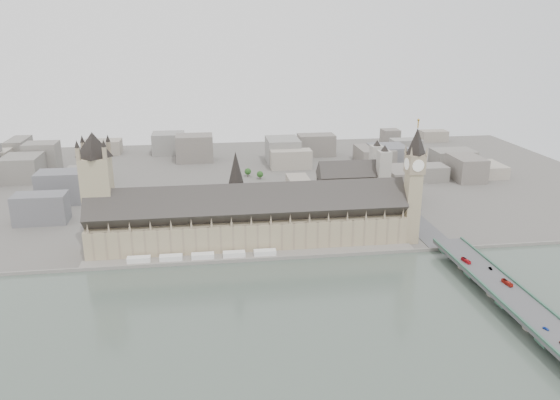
{
  "coord_description": "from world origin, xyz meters",
  "views": [
    {
      "loc": [
        -34.45,
        -412.7,
        180.08
      ],
      "look_at": [
        27.9,
        32.29,
        35.36
      ],
      "focal_mm": 35.0,
      "sensor_mm": 36.0,
      "label": 1
    }
  ],
  "objects": [
    {
      "name": "car_blue",
      "position": [
        158.47,
        -156.94,
        10.91
      ],
      "size": [
        2.86,
        4.18,
        1.32
      ],
      "primitive_type": "imported",
      "rotation": [
        0.0,
        0.0,
        0.37
      ],
      "color": "#193AA3",
      "rests_on": "westminster_bridge"
    },
    {
      "name": "river_terrace",
      "position": [
        0.0,
        -7.5,
        1.0
      ],
      "size": [
        270.0,
        15.0,
        2.0
      ],
      "primitive_type": "cube",
      "color": "slate",
      "rests_on": "ground"
    },
    {
      "name": "bridge_parapets",
      "position": [
        162.0,
        -132.0,
        10.82
      ],
      "size": [
        25.0,
        235.0,
        1.15
      ],
      "primitive_type": null,
      "color": "#315A47",
      "rests_on": "westminster_bridge"
    },
    {
      "name": "red_bus_south",
      "position": [
        166.69,
        -99.53,
        11.63
      ],
      "size": [
        3.69,
        10.14,
        2.76
      ],
      "primitive_type": "imported",
      "rotation": [
        0.0,
        0.0,
        0.14
      ],
      "color": "red",
      "rests_on": "westminster_bridge"
    },
    {
      "name": "red_bus_north",
      "position": [
        155.72,
        -60.81,
        11.59
      ],
      "size": [
        3.88,
        9.88,
        2.68
      ],
      "primitive_type": "imported",
      "rotation": [
        0.0,
        0.0,
        0.17
      ],
      "color": "red",
      "rests_on": "westminster_bridge"
    },
    {
      "name": "river_thames",
      "position": [
        0.0,
        -165.0,
        0.0
      ],
      "size": [
        600.0,
        600.0,
        0.0
      ],
      "primitive_type": "plane",
      "color": "#4C5A50",
      "rests_on": "ground"
    },
    {
      "name": "city_skyline_inland",
      "position": [
        0.0,
        245.0,
        19.0
      ],
      "size": [
        720.0,
        360.0,
        38.0
      ],
      "primitive_type": null,
      "color": "gray",
      "rests_on": "ground"
    },
    {
      "name": "car_approach",
      "position": [
        167.97,
        60.0,
        11.03
      ],
      "size": [
        2.78,
        5.62,
        1.57
      ],
      "primitive_type": "imported",
      "rotation": [
        0.0,
        0.0,
        -0.11
      ],
      "color": "gray",
      "rests_on": "westminster_bridge"
    },
    {
      "name": "embankment_wall",
      "position": [
        0.0,
        -15.0,
        1.5
      ],
      "size": [
        600.0,
        1.5,
        3.0
      ],
      "primitive_type": "cube",
      "color": "slate",
      "rests_on": "ground"
    },
    {
      "name": "terrace_tents",
      "position": [
        -40.0,
        -7.0,
        4.0
      ],
      "size": [
        118.0,
        7.0,
        4.0
      ],
      "color": "white",
      "rests_on": "river_terrace"
    },
    {
      "name": "victoria_tower",
      "position": [
        -122.0,
        26.0,
        55.2
      ],
      "size": [
        30.0,
        30.0,
        100.0
      ],
      "color": "tan",
      "rests_on": "ground"
    },
    {
      "name": "westminster_bridge",
      "position": [
        162.0,
        -87.5,
        5.12
      ],
      "size": [
        25.0,
        325.0,
        10.25
      ],
      "primitive_type": "cube",
      "color": "#474749",
      "rests_on": "ground"
    },
    {
      "name": "car_silver",
      "position": [
        167.85,
        -74.92,
        10.92
      ],
      "size": [
        1.82,
        4.22,
        1.35
      ],
      "primitive_type": "imported",
      "rotation": [
        0.0,
        0.0,
        -0.1
      ],
      "color": "gray",
      "rests_on": "westminster_bridge"
    },
    {
      "name": "park_trees",
      "position": [
        -10.0,
        60.0,
        7.5
      ],
      "size": [
        110.0,
        30.0,
        15.0
      ],
      "primitive_type": null,
      "color": "#1F4518",
      "rests_on": "ground"
    },
    {
      "name": "central_tower",
      "position": [
        -10.0,
        26.0,
        57.92
      ],
      "size": [
        13.0,
        13.0,
        48.0
      ],
      "color": "gray",
      "rests_on": "ground"
    },
    {
      "name": "ground",
      "position": [
        0.0,
        0.0,
        0.0
      ],
      "size": [
        900.0,
        900.0,
        0.0
      ],
      "primitive_type": "plane",
      "color": "#595651",
      "rests_on": "ground"
    },
    {
      "name": "westminster_abbey",
      "position": [
        110.92,
        95.0,
        25.08
      ],
      "size": [
        68.0,
        36.0,
        64.0
      ],
      "color": "gray",
      "rests_on": "ground"
    },
    {
      "name": "palace_of_westminster",
      "position": [
        0.0,
        19.7,
        22.71
      ],
      "size": [
        265.0,
        40.73,
        55.44
      ],
      "color": "tan",
      "rests_on": "ground"
    },
    {
      "name": "elizabeth_tower",
      "position": [
        138.0,
        8.0,
        58.09
      ],
      "size": [
        17.0,
        17.0,
        107.5
      ],
      "color": "tan",
      "rests_on": "ground"
    }
  ]
}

